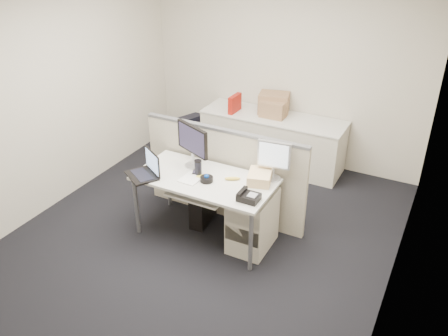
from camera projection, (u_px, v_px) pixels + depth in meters
The scene contains 28 objects.
floor at pixel (206, 234), 5.41m from camera, with size 4.00×4.50×0.01m, color black.
wall_back at pixel (284, 67), 6.52m from camera, with size 4.00×0.02×2.70m, color #BEB5A0.
wall_front at pixel (29, 249), 3.01m from camera, with size 4.00×0.02×2.70m, color #BEB5A0.
wall_left at pixel (56, 94), 5.58m from camera, with size 0.02×4.50×2.70m, color #BEB5A0.
wall_right at pixel (412, 169), 3.95m from camera, with size 0.02×4.50×2.70m, color #BEB5A0.
desk at pixel (205, 183), 5.09m from camera, with size 1.50×0.75×0.73m.
keyboard_tray at pixel (197, 195), 4.97m from camera, with size 0.62×0.32×0.02m, color beige.
drawer_pedestal at pixel (253, 221), 5.07m from camera, with size 0.40×0.55×0.65m, color beige.
cubicle_partition at pixel (224, 175), 5.49m from camera, with size 2.00×0.06×1.10m, color #B9AC99.
back_counter at pixel (272, 141), 6.74m from camera, with size 2.00×0.60×0.72m, color beige.
monitor_main at pixel (193, 146), 5.18m from camera, with size 0.49×0.19×0.49m, color black.
monitor_small at pixel (274, 161), 4.94m from camera, with size 0.35×0.18×0.43m, color #B7B7BC.
laptop at pixel (141, 165), 5.03m from camera, with size 0.36×0.27×0.27m, color black.
trackball at pixel (207, 179), 4.99m from camera, with size 0.14×0.14×0.05m, color black.
desk_phone at pixel (249, 197), 4.66m from camera, with size 0.21×0.17×0.07m, color black.
paper_stack at pixel (191, 178), 5.04m from camera, with size 0.20×0.25×0.01m, color white.
sticky_pad at pixel (201, 177), 5.08m from camera, with size 0.08×0.08×0.01m, color yellow.
travel_mug at pixel (198, 168), 5.09m from camera, with size 0.08×0.08×0.16m, color black.
banana at pixel (232, 178), 5.02m from camera, with size 0.17×0.04×0.04m, color yellow.
cellphone at pixel (195, 172), 5.16m from camera, with size 0.05×0.10×0.01m, color black.
manila_folders at pixel (260, 177), 4.97m from camera, with size 0.23×0.30×0.11m, color #D5B086.
keyboard at pixel (194, 190), 5.01m from camera, with size 0.47×0.17×0.03m, color black.
pc_tower_desk at pixel (203, 207), 5.53m from camera, with size 0.17×0.42×0.39m, color black.
pc_tower_spare_dark at pixel (189, 129), 7.48m from camera, with size 0.18×0.45×0.42m, color black.
pc_tower_spare_silver at pixel (184, 141), 7.11m from camera, with size 0.17×0.44×0.41m, color #B7B7BC.
cardboard_box_left at pixel (274, 104), 6.61m from camera, with size 0.41×0.30×0.30m, color brown.
cardboard_box_right at pixel (274, 109), 6.51m from camera, with size 0.34×0.27×0.25m, color brown.
red_binder at pixel (235, 104), 6.65m from camera, with size 0.07×0.28×0.27m, color #98150C.
Camera 1 is at (2.21, -3.80, 3.25)m, focal length 38.00 mm.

